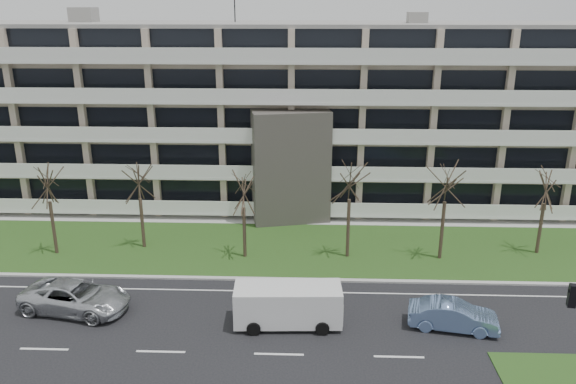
{
  "coord_description": "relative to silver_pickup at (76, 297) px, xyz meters",
  "views": [
    {
      "loc": [
        1.35,
        -24.11,
        16.65
      ],
      "look_at": [
        0.08,
        10.0,
        5.28
      ],
      "focal_mm": 35.0,
      "sensor_mm": 36.0,
      "label": 1
    }
  ],
  "objects": [
    {
      "name": "white_van",
      "position": [
        12.25,
        -1.0,
        0.49
      ],
      "size": [
        5.91,
        2.6,
        2.25
      ],
      "rotation": [
        0.0,
        0.0,
        0.04
      ],
      "color": "white",
      "rests_on": "ground"
    },
    {
      "name": "grass_verge",
      "position": [
        11.83,
        9.14,
        -0.83
      ],
      "size": [
        90.0,
        10.0,
        0.06
      ],
      "primitive_type": "cube",
      "color": "#2B4A18",
      "rests_on": "ground"
    },
    {
      "name": "tree_4",
      "position": [
        15.98,
        7.82,
        5.02
      ],
      "size": [
        3.78,
        3.78,
        7.56
      ],
      "color": "#382B21",
      "rests_on": "ground"
    },
    {
      "name": "tree_6",
      "position": [
        29.4,
        8.91,
        4.33
      ],
      "size": [
        3.34,
        3.34,
        6.68
      ],
      "color": "#382B21",
      "rests_on": "ground"
    },
    {
      "name": "blue_sedan",
      "position": [
        21.1,
        -1.1,
        -0.08
      ],
      "size": [
        4.96,
        2.48,
        1.56
      ],
      "primitive_type": "imported",
      "rotation": [
        0.0,
        0.0,
        1.39
      ],
      "color": "#7A9BD4",
      "rests_on": "ground"
    },
    {
      "name": "ground",
      "position": [
        11.83,
        -3.86,
        -0.86
      ],
      "size": [
        160.0,
        160.0,
        0.0
      ],
      "primitive_type": "plane",
      "color": "black",
      "rests_on": "ground"
    },
    {
      "name": "tree_2",
      "position": [
        1.38,
        8.92,
        4.33
      ],
      "size": [
        3.34,
        3.34,
        6.68
      ],
      "color": "#382B21",
      "rests_on": "ground"
    },
    {
      "name": "sidewalk",
      "position": [
        11.83,
        14.64,
        -0.82
      ],
      "size": [
        90.0,
        2.0,
        0.08
      ],
      "primitive_type": "cube",
      "color": "#B2B2AD",
      "rests_on": "ground"
    },
    {
      "name": "silver_pickup",
      "position": [
        0.0,
        0.0,
        0.0
      ],
      "size": [
        6.61,
        3.95,
        1.72
      ],
      "primitive_type": "imported",
      "rotation": [
        0.0,
        0.0,
        1.39
      ],
      "color": "silver",
      "rests_on": "ground"
    },
    {
      "name": "tree_3",
      "position": [
        8.86,
        7.53,
        4.2
      ],
      "size": [
        3.25,
        3.25,
        6.51
      ],
      "color": "#382B21",
      "rests_on": "ground"
    },
    {
      "name": "apartment_building",
      "position": [
        11.82,
        21.46,
        6.75
      ],
      "size": [
        60.5,
        15.1,
        18.75
      ],
      "color": "#B9A890",
      "rests_on": "ground"
    },
    {
      "name": "lane_edge_line",
      "position": [
        11.83,
        2.64,
        -0.86
      ],
      "size": [
        90.0,
        0.12,
        0.01
      ],
      "primitive_type": "cube",
      "color": "white",
      "rests_on": "ground"
    },
    {
      "name": "tree_1",
      "position": [
        -4.49,
        7.61,
        4.53
      ],
      "size": [
        3.47,
        3.47,
        6.93
      ],
      "color": "#382B21",
      "rests_on": "ground"
    },
    {
      "name": "curb",
      "position": [
        11.83,
        4.14,
        -0.8
      ],
      "size": [
        90.0,
        0.35,
        0.12
      ],
      "primitive_type": "cube",
      "color": "#B2B2AD",
      "rests_on": "ground"
    },
    {
      "name": "tree_5",
      "position": [
        22.35,
        7.76,
        4.94
      ],
      "size": [
        3.73,
        3.73,
        7.47
      ],
      "color": "#382B21",
      "rests_on": "ground"
    }
  ]
}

